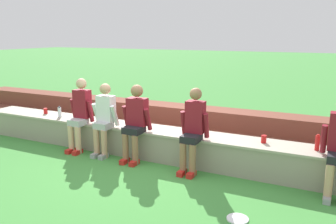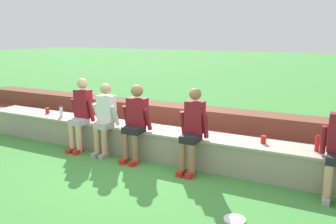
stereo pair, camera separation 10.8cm
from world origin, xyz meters
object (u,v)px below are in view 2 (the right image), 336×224
object	(u,v)px
person_right_of_center	(192,128)
water_bottle_near_right	(317,144)
person_left_of_center	(105,117)
water_bottle_center_gap	(61,112)
person_far_left	(81,113)
person_center	(135,120)
frisbee	(235,219)
plastic_cup_right_end	(263,140)
plastic_cup_left_end	(47,110)

from	to	relation	value
person_right_of_center	water_bottle_near_right	world-z (taller)	person_right_of_center
person_left_of_center	water_bottle_center_gap	distance (m)	1.38
person_right_of_center	water_bottle_center_gap	distance (m)	3.14
person_far_left	person_center	bearing A→B (deg)	-0.77
person_left_of_center	person_center	world-z (taller)	person_center
person_far_left	frisbee	distance (m)	3.76
person_left_of_center	person_right_of_center	size ratio (longest dim) A/B	0.97
water_bottle_near_right	plastic_cup_right_end	distance (m)	0.79
person_center	person_right_of_center	distance (m)	1.11
person_center	plastic_cup_left_end	bearing A→B (deg)	171.73
water_bottle_center_gap	water_bottle_near_right	bearing A→B (deg)	0.68
person_far_left	plastic_cup_right_end	xyz separation A→B (m)	(3.45, 0.34, -0.15)
plastic_cup_right_end	frisbee	world-z (taller)	plastic_cup_right_end
person_left_of_center	plastic_cup_right_end	size ratio (longest dim) A/B	10.81
person_left_of_center	plastic_cup_left_end	xyz separation A→B (m)	(-1.85, 0.37, -0.13)
person_left_of_center	water_bottle_near_right	world-z (taller)	person_left_of_center
frisbee	person_left_of_center	bearing A→B (deg)	156.99
person_right_of_center	plastic_cup_right_end	world-z (taller)	person_right_of_center
water_bottle_center_gap	person_far_left	bearing A→B (deg)	-18.37
person_far_left	water_bottle_near_right	size ratio (longest dim) A/B	5.68
person_right_of_center	plastic_cup_right_end	xyz separation A→B (m)	(1.08, 0.36, -0.14)
person_right_of_center	plastic_cup_right_end	distance (m)	1.15
person_right_of_center	water_bottle_center_gap	xyz separation A→B (m)	(-3.13, 0.28, -0.09)
person_right_of_center	plastic_cup_left_end	world-z (taller)	person_right_of_center
person_center	person_far_left	bearing A→B (deg)	179.23
plastic_cup_right_end	person_right_of_center	bearing A→B (deg)	-161.34
plastic_cup_right_end	person_left_of_center	bearing A→B (deg)	-172.82
person_far_left	plastic_cup_left_end	distance (m)	1.31
water_bottle_near_right	plastic_cup_right_end	xyz separation A→B (m)	(-0.79, 0.02, -0.05)
person_far_left	person_left_of_center	distance (m)	0.59
person_center	frisbee	bearing A→B (deg)	-29.10
plastic_cup_right_end	person_far_left	bearing A→B (deg)	-174.43
person_center	frisbee	size ratio (longest dim) A/B	5.06
person_far_left	water_bottle_center_gap	distance (m)	0.81
person_center	person_right_of_center	xyz separation A→B (m)	(1.11, -0.01, -0.01)
person_far_left	water_bottle_near_right	world-z (taller)	person_far_left
water_bottle_near_right	plastic_cup_left_end	size ratio (longest dim) A/B	2.05
water_bottle_center_gap	water_bottle_near_right	world-z (taller)	water_bottle_near_right
person_center	plastic_cup_left_end	distance (m)	2.55
person_center	water_bottle_near_right	xyz separation A→B (m)	(2.98, 0.33, -0.09)
water_bottle_center_gap	water_bottle_near_right	size ratio (longest dim) A/B	0.91
person_far_left	person_left_of_center	xyz separation A→B (m)	(0.59, -0.02, -0.02)
water_bottle_center_gap	frisbee	size ratio (longest dim) A/B	0.83
person_left_of_center	plastic_cup_left_end	world-z (taller)	person_left_of_center
person_far_left	person_left_of_center	size ratio (longest dim) A/B	1.04
plastic_cup_left_end	plastic_cup_right_end	xyz separation A→B (m)	(4.70, -0.01, 0.00)
person_far_left	frisbee	bearing A→B (deg)	-19.77
water_bottle_center_gap	frisbee	xyz separation A→B (m)	(4.23, -1.50, -0.63)
person_center	person_right_of_center	world-z (taller)	person_right_of_center
person_far_left	plastic_cup_right_end	size ratio (longest dim) A/B	11.27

